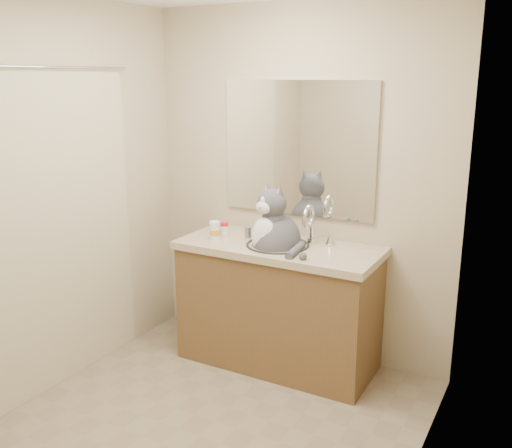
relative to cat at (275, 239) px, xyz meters
The scene contains 8 objects.
room 0.98m from the cat, 89.33° to the right, with size 2.22×2.52×2.42m.
vanity 0.45m from the cat, 69.12° to the left, with size 1.34×0.59×1.12m.
mirror 0.63m from the cat, 87.91° to the left, with size 1.10×0.02×0.90m, color white.
shower_curtain 1.34m from the cat, 141.23° to the right, with size 0.02×1.30×1.93m.
cat is the anchor object (origin of this frame).
pill_bottle_redcap 0.42m from the cat, behind, with size 0.07×0.07×0.09m.
pill_bottle_orange 0.43m from the cat, behind, with size 0.09×0.09×0.12m.
grey_canister 0.26m from the cat, 162.59° to the left, with size 0.06×0.06×0.07m.
Camera 1 is at (1.60, -2.26, 1.92)m, focal length 40.00 mm.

